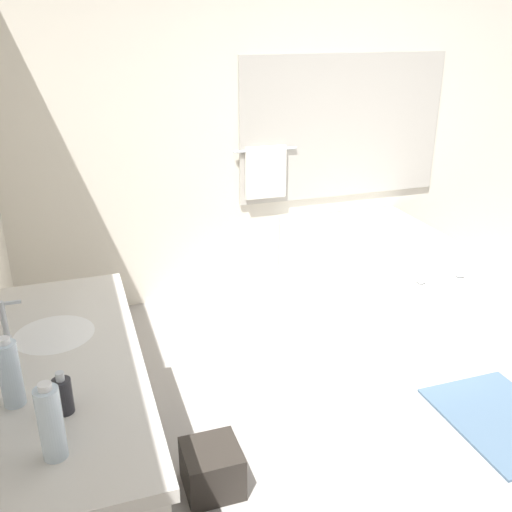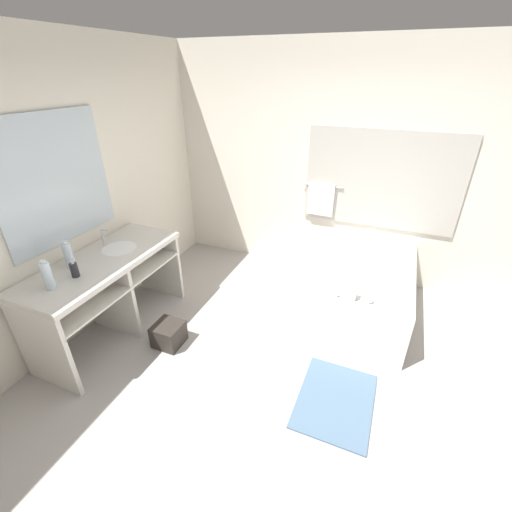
% 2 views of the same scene
% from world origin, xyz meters
% --- Properties ---
extents(ground_plane, '(16.00, 16.00, 0.00)m').
position_xyz_m(ground_plane, '(0.00, 0.00, 0.00)').
color(ground_plane, '#A8A39E').
rests_on(ground_plane, ground).
extents(wall_back_with_blinds, '(7.40, 0.13, 2.70)m').
position_xyz_m(wall_back_with_blinds, '(0.01, 2.23, 1.35)').
color(wall_back_with_blinds, silver).
rests_on(wall_back_with_blinds, ground_plane).
extents(wall_left_with_mirror, '(0.08, 7.40, 2.70)m').
position_xyz_m(wall_left_with_mirror, '(-2.23, 0.00, 1.35)').
color(wall_left_with_mirror, silver).
rests_on(wall_left_with_mirror, ground_plane).
extents(vanity_counter, '(0.65, 1.55, 0.84)m').
position_xyz_m(vanity_counter, '(-1.86, 0.16, 0.62)').
color(vanity_counter, silver).
rests_on(vanity_counter, ground_plane).
extents(sink_faucet, '(0.09, 0.04, 0.18)m').
position_xyz_m(sink_faucet, '(-2.04, 0.37, 0.93)').
color(sink_faucet, silver).
rests_on(sink_faucet, vanity_counter).
extents(bathtub, '(1.03, 1.51, 0.70)m').
position_xyz_m(bathtub, '(0.35, 1.44, 0.32)').
color(bathtub, white).
rests_on(bathtub, ground_plane).
extents(water_bottle_1, '(0.07, 0.07, 0.26)m').
position_xyz_m(water_bottle_1, '(-1.86, -0.38, 0.97)').
color(water_bottle_1, silver).
rests_on(water_bottle_1, vanity_counter).
extents(water_bottle_2, '(0.07, 0.07, 0.26)m').
position_xyz_m(water_bottle_2, '(-1.99, -0.07, 0.96)').
color(water_bottle_2, silver).
rests_on(water_bottle_2, vanity_counter).
extents(soap_dispenser, '(0.06, 0.06, 0.15)m').
position_xyz_m(soap_dispenser, '(-1.83, -0.17, 0.91)').
color(soap_dispenser, '#28282D').
rests_on(soap_dispenser, vanity_counter).
extents(waste_bin, '(0.26, 0.26, 0.23)m').
position_xyz_m(waste_bin, '(-1.26, 0.18, 0.11)').
color(waste_bin, '#2D2823').
rests_on(waste_bin, ground_plane).
extents(bath_mat, '(0.59, 0.77, 0.02)m').
position_xyz_m(bath_mat, '(0.39, 0.14, 0.01)').
color(bath_mat, slate).
rests_on(bath_mat, ground_plane).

